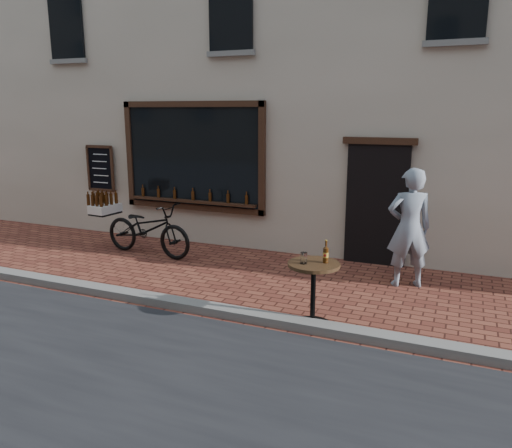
% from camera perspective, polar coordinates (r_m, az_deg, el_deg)
% --- Properties ---
extents(ground, '(90.00, 90.00, 0.00)m').
position_cam_1_polar(ground, '(7.10, -7.45, -10.37)').
color(ground, '#5B271D').
rests_on(ground, ground).
extents(kerb, '(90.00, 0.25, 0.12)m').
position_cam_1_polar(kerb, '(7.23, -6.66, -9.37)').
color(kerb, slate).
rests_on(kerb, ground).
extents(shop_building, '(28.00, 6.20, 10.00)m').
position_cam_1_polar(shop_building, '(12.75, 7.95, 22.75)').
color(shop_building, beige).
rests_on(shop_building, ground).
extents(cargo_bicycle, '(2.42, 0.89, 1.13)m').
position_cam_1_polar(cargo_bicycle, '(10.00, -12.44, -0.43)').
color(cargo_bicycle, black).
rests_on(cargo_bicycle, ground).
extents(bistro_table, '(0.68, 0.68, 1.16)m').
position_cam_1_polar(bistro_table, '(6.56, 6.60, -6.51)').
color(bistro_table, black).
rests_on(bistro_table, ground).
extents(pedestrian, '(0.82, 0.69, 1.92)m').
position_cam_1_polar(pedestrian, '(8.29, 17.10, -0.43)').
color(pedestrian, gray).
rests_on(pedestrian, ground).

